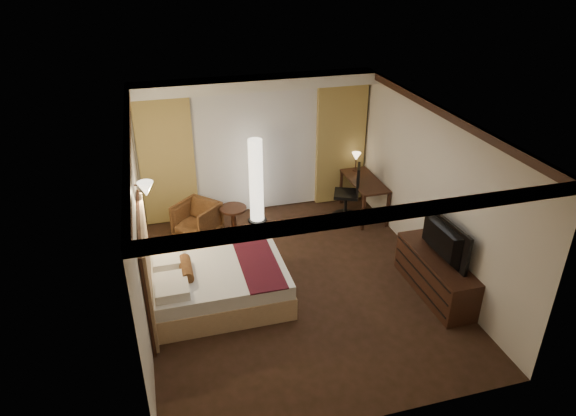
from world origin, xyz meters
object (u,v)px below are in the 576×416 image
object	(u,v)px
floor_lamp	(256,181)
dresser	(435,275)
office_chair	(346,192)
desk	(363,197)
television	(439,239)
bed	(220,284)
armchair	(197,218)
side_table	(234,221)

from	to	relation	value
floor_lamp	dresser	distance (m)	3.69
floor_lamp	office_chair	world-z (taller)	floor_lamp
desk	floor_lamp	bearing A→B (deg)	171.89
floor_lamp	television	xyz separation A→B (m)	(2.10, -2.97, 0.13)
floor_lamp	bed	bearing A→B (deg)	-115.27
floor_lamp	desk	xyz separation A→B (m)	(2.08, -0.30, -0.47)
desk	office_chair	bearing A→B (deg)	-172.69
dresser	television	bearing A→B (deg)	180.00
bed	armchair	xyz separation A→B (m)	(-0.10, 2.03, 0.07)
office_chair	side_table	bearing A→B (deg)	-156.03
side_table	armchair	bearing A→B (deg)	169.19
armchair	office_chair	distance (m)	2.87
bed	side_table	bearing A→B (deg)	73.82
floor_lamp	desk	bearing A→B (deg)	-8.11
bed	television	xyz separation A→B (m)	(3.17, -0.70, 0.68)
side_table	office_chair	distance (m)	2.23
bed	dresser	size ratio (longest dim) A/B	1.19
armchair	dresser	xyz separation A→B (m)	(3.30, -2.73, -0.03)
desk	office_chair	size ratio (longest dim) A/B	1.12
desk	television	xyz separation A→B (m)	(0.02, -2.68, 0.60)
side_table	office_chair	size ratio (longest dim) A/B	0.48
office_chair	armchair	bearing A→B (deg)	-158.64
television	side_table	bearing A→B (deg)	43.34
side_table	floor_lamp	size ratio (longest dim) A/B	0.32
bed	armchair	world-z (taller)	armchair
dresser	office_chair	bearing A→B (deg)	99.50
armchair	side_table	world-z (taller)	armchair
armchair	dresser	bearing A→B (deg)	6.79
floor_lamp	dresser	world-z (taller)	floor_lamp
dresser	floor_lamp	bearing A→B (deg)	125.62
armchair	side_table	distance (m)	0.67
floor_lamp	dresser	xyz separation A→B (m)	(2.13, -2.97, -0.52)
armchair	television	size ratio (longest dim) A/B	0.63
floor_lamp	television	world-z (taller)	floor_lamp
side_table	office_chair	bearing A→B (deg)	0.45
office_chair	dresser	xyz separation A→B (m)	(0.44, -2.63, -0.24)
armchair	desk	world-z (taller)	desk
floor_lamp	television	size ratio (longest dim) A/B	1.49
bed	television	size ratio (longest dim) A/B	1.75
bed	armchair	distance (m)	2.04
side_table	dresser	bearing A→B (deg)	-44.57
bed	desk	world-z (taller)	desk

